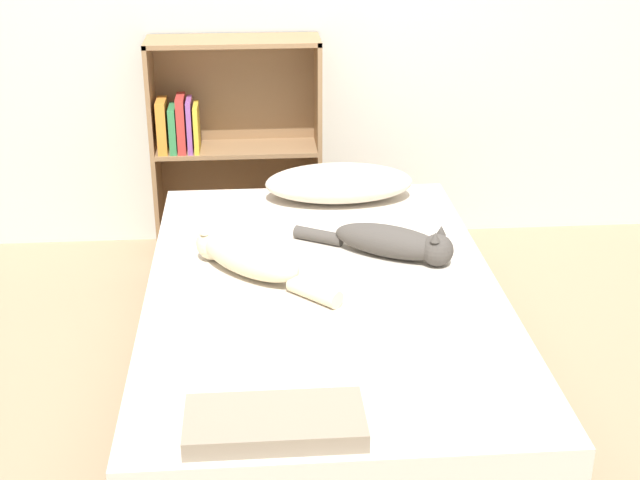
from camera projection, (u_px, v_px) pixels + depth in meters
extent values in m
plane|color=#997F60|center=(323.00, 393.00, 3.14)|extent=(8.00, 8.00, 0.00)
cube|color=brown|center=(323.00, 364.00, 3.09)|extent=(1.21, 1.93, 0.24)
cube|color=beige|center=(323.00, 309.00, 3.00)|extent=(1.17, 1.87, 0.18)
ellipsoid|color=beige|center=(339.00, 183.00, 3.66)|extent=(0.61, 0.31, 0.14)
ellipsoid|color=beige|center=(250.00, 256.00, 3.02)|extent=(0.42, 0.42, 0.13)
sphere|color=beige|center=(213.00, 243.00, 3.13)|extent=(0.12, 0.12, 0.12)
cone|color=beige|center=(205.00, 229.00, 3.08)|extent=(0.04, 0.04, 0.03)
cone|color=beige|center=(219.00, 223.00, 3.13)|extent=(0.04, 0.04, 0.03)
cylinder|color=beige|center=(314.00, 291.00, 2.86)|extent=(0.18, 0.18, 0.06)
ellipsoid|color=#47423D|center=(390.00, 241.00, 3.16)|extent=(0.43, 0.33, 0.11)
sphere|color=#47423D|center=(437.00, 250.00, 3.08)|extent=(0.11, 0.11, 0.11)
cone|color=#47423D|center=(441.00, 230.00, 3.09)|extent=(0.04, 0.04, 0.03)
cone|color=#47423D|center=(435.00, 237.00, 3.03)|extent=(0.04, 0.04, 0.03)
cylinder|color=#47423D|center=(318.00, 236.00, 3.28)|extent=(0.19, 0.14, 0.05)
cube|color=#8E6B47|center=(155.00, 150.00, 4.05)|extent=(0.02, 0.26, 1.00)
cube|color=#8E6B47|center=(318.00, 146.00, 4.10)|extent=(0.02, 0.26, 1.00)
cube|color=#8E6B47|center=(241.00, 246.00, 4.28)|extent=(0.76, 0.26, 0.02)
cube|color=#8E6B47|center=(233.00, 41.00, 3.88)|extent=(0.76, 0.26, 0.02)
cube|color=#8E6B47|center=(237.00, 148.00, 4.08)|extent=(0.72, 0.26, 0.02)
cube|color=#8E6B47|center=(237.00, 141.00, 4.19)|extent=(0.76, 0.02, 1.00)
cube|color=orange|center=(162.00, 126.00, 3.97)|extent=(0.04, 0.16, 0.23)
cube|color=#337F47|center=(173.00, 129.00, 3.98)|extent=(0.03, 0.16, 0.20)
cube|color=#B7332D|center=(182.00, 124.00, 3.97)|extent=(0.04, 0.16, 0.25)
cube|color=#8C4C99|center=(190.00, 125.00, 3.98)|extent=(0.02, 0.16, 0.24)
cube|color=gold|center=(197.00, 128.00, 3.98)|extent=(0.02, 0.16, 0.21)
cube|color=gray|center=(275.00, 423.00, 2.21)|extent=(0.45, 0.22, 0.05)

